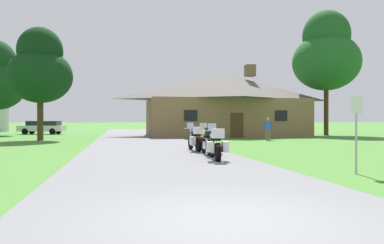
% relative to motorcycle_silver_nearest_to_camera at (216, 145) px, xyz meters
% --- Properties ---
extents(ground_plane, '(500.00, 500.00, 0.00)m').
position_rel_motorcycle_silver_nearest_to_camera_xyz_m(ground_plane, '(-1.86, 12.01, -0.61)').
color(ground_plane, '#42752D').
extents(asphalt_driveway, '(6.40, 80.00, 0.06)m').
position_rel_motorcycle_silver_nearest_to_camera_xyz_m(asphalt_driveway, '(-1.86, 10.01, -0.58)').
color(asphalt_driveway, slate).
rests_on(asphalt_driveway, ground).
extents(motorcycle_silver_nearest_to_camera, '(0.86, 2.08, 1.30)m').
position_rel_motorcycle_silver_nearest_to_camera_xyz_m(motorcycle_silver_nearest_to_camera, '(0.00, 0.00, 0.00)').
color(motorcycle_silver_nearest_to_camera, black).
rests_on(motorcycle_silver_nearest_to_camera, asphalt_driveway).
extents(motorcycle_yellow_second_in_row, '(0.66, 2.08, 1.30)m').
position_rel_motorcycle_silver_nearest_to_camera_xyz_m(motorcycle_yellow_second_in_row, '(0.18, 2.07, 0.01)').
color(motorcycle_yellow_second_in_row, black).
rests_on(motorcycle_yellow_second_in_row, asphalt_driveway).
extents(motorcycle_blue_farthest_in_row, '(0.78, 2.08, 1.30)m').
position_rel_motorcycle_silver_nearest_to_camera_xyz_m(motorcycle_blue_farthest_in_row, '(0.09, 4.07, 0.00)').
color(motorcycle_blue_farthest_in_row, black).
rests_on(motorcycle_blue_farthest_in_row, asphalt_driveway).
extents(stone_lodge, '(14.95, 8.30, 6.75)m').
position_rel_motorcycle_silver_nearest_to_camera_xyz_m(stone_lodge, '(6.29, 21.33, 2.41)').
color(stone_lodge, brown).
rests_on(stone_lodge, ground).
extents(bystander_blue_shirt_near_lodge, '(0.53, 0.31, 1.69)m').
position_rel_motorcycle_silver_nearest_to_camera_xyz_m(bystander_blue_shirt_near_lodge, '(7.30, 13.14, 0.34)').
color(bystander_blue_shirt_near_lodge, '#75664C').
rests_on(bystander_blue_shirt_near_lodge, ground).
extents(metal_signpost_roadside, '(0.36, 0.06, 2.14)m').
position_rel_motorcycle_silver_nearest_to_camera_xyz_m(metal_signpost_roadside, '(3.01, -3.74, 0.74)').
color(metal_signpost_roadside, '#9EA0A5').
rests_on(metal_signpost_roadside, ground).
extents(tree_right_of_lodge, '(6.49, 6.49, 12.19)m').
position_rel_motorcycle_silver_nearest_to_camera_xyz_m(tree_right_of_lodge, '(16.45, 20.81, 7.31)').
color(tree_right_of_lodge, '#422D19').
rests_on(tree_right_of_lodge, ground).
extents(tree_left_near, '(4.64, 4.64, 8.32)m').
position_rel_motorcycle_silver_nearest_to_camera_xyz_m(tree_left_near, '(-9.12, 16.38, 4.66)').
color(tree_left_near, '#422D19').
rests_on(tree_left_near, ground).
extents(parked_white_suv_far_left, '(4.86, 2.66, 1.40)m').
position_rel_motorcycle_silver_nearest_to_camera_xyz_m(parked_white_suv_far_left, '(-11.42, 29.31, 0.17)').
color(parked_white_suv_far_left, silver).
rests_on(parked_white_suv_far_left, ground).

